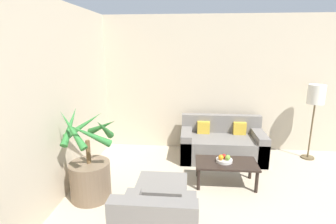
% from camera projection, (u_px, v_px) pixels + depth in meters
% --- Properties ---
extents(wall_back, '(7.95, 0.06, 2.70)m').
position_uv_depth(wall_back, '(262.00, 85.00, 5.21)').
color(wall_back, beige).
rests_on(wall_back, ground_plane).
extents(potted_palm, '(0.81, 0.82, 1.31)m').
position_uv_depth(potted_palm, '(90.00, 171.00, 3.65)').
color(potted_palm, brown).
rests_on(potted_palm, ground_plane).
extents(sofa_loveseat, '(1.55, 0.83, 0.78)m').
position_uv_depth(sofa_loveseat, '(222.00, 144.00, 5.01)').
color(sofa_loveseat, slate).
rests_on(sofa_loveseat, ground_plane).
extents(floor_lamp, '(0.30, 0.30, 1.43)m').
position_uv_depth(floor_lamp, '(316.00, 98.00, 4.77)').
color(floor_lamp, brown).
rests_on(floor_lamp, ground_plane).
extents(coffee_table, '(0.94, 0.52, 0.37)m').
position_uv_depth(coffee_table, '(226.00, 165.00, 4.04)').
color(coffee_table, black).
rests_on(coffee_table, ground_plane).
extents(fruit_bowl, '(0.25, 0.25, 0.05)m').
position_uv_depth(fruit_bowl, '(224.00, 160.00, 4.04)').
color(fruit_bowl, beige).
rests_on(fruit_bowl, coffee_table).
extents(apple_red, '(0.07, 0.07, 0.07)m').
position_uv_depth(apple_red, '(224.00, 156.00, 4.06)').
color(apple_red, red).
rests_on(apple_red, fruit_bowl).
extents(apple_green, '(0.08, 0.08, 0.08)m').
position_uv_depth(apple_green, '(228.00, 158.00, 3.98)').
color(apple_green, olive).
rests_on(apple_green, fruit_bowl).
extents(orange_fruit, '(0.08, 0.08, 0.08)m').
position_uv_depth(orange_fruit, '(221.00, 157.00, 3.99)').
color(orange_fruit, orange).
rests_on(orange_fruit, fruit_bowl).
extents(ottoman, '(0.65, 0.55, 0.39)m').
position_uv_depth(ottoman, '(162.00, 195.00, 3.45)').
color(ottoman, slate).
rests_on(ottoman, ground_plane).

